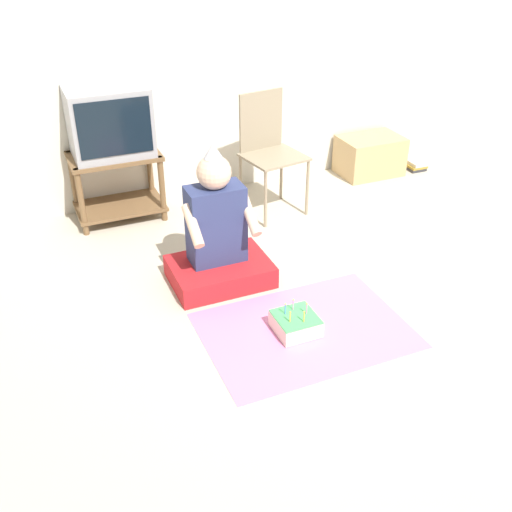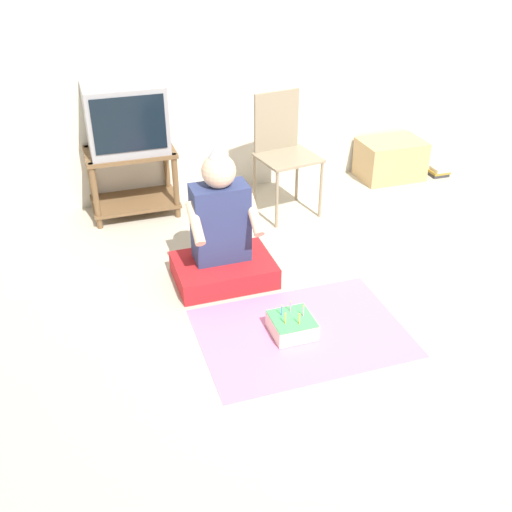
{
  "view_description": "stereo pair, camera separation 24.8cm",
  "coord_description": "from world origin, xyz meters",
  "px_view_note": "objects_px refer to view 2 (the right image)",
  "views": [
    {
      "loc": [
        -1.81,
        -2.37,
        2.14
      ],
      "look_at": [
        -0.64,
        0.38,
        0.35
      ],
      "focal_mm": 42.0,
      "sensor_mm": 36.0,
      "label": 1
    },
    {
      "loc": [
        -1.58,
        -2.46,
        2.14
      ],
      "look_at": [
        -0.64,
        0.38,
        0.35
      ],
      "focal_mm": 42.0,
      "sensor_mm": 36.0,
      "label": 2
    }
  ],
  "objects_px": {
    "cardboard_box_stack": "(390,159)",
    "book_pile": "(439,171)",
    "tv": "(126,118)",
    "birthday_cake": "(292,325)",
    "folding_chair": "(283,145)",
    "person_seated": "(222,239)"
  },
  "relations": [
    {
      "from": "tv",
      "to": "birthday_cake",
      "type": "bearing_deg",
      "value": -71.56
    },
    {
      "from": "person_seated",
      "to": "birthday_cake",
      "type": "distance_m",
      "value": 0.76
    },
    {
      "from": "cardboard_box_stack",
      "to": "book_pile",
      "type": "height_order",
      "value": "cardboard_box_stack"
    },
    {
      "from": "book_pile",
      "to": "birthday_cake",
      "type": "relative_size",
      "value": 0.69
    },
    {
      "from": "folding_chair",
      "to": "birthday_cake",
      "type": "distance_m",
      "value": 1.68
    },
    {
      "from": "cardboard_box_stack",
      "to": "book_pile",
      "type": "distance_m",
      "value": 0.48
    },
    {
      "from": "cardboard_box_stack",
      "to": "birthday_cake",
      "type": "bearing_deg",
      "value": -131.87
    },
    {
      "from": "birthday_cake",
      "to": "book_pile",
      "type": "bearing_deg",
      "value": 39.44
    },
    {
      "from": "cardboard_box_stack",
      "to": "book_pile",
      "type": "xyz_separation_m",
      "value": [
        0.45,
        -0.11,
        -0.13
      ]
    },
    {
      "from": "tv",
      "to": "cardboard_box_stack",
      "type": "relative_size",
      "value": 1.05
    },
    {
      "from": "folding_chair",
      "to": "birthday_cake",
      "type": "relative_size",
      "value": 3.87
    },
    {
      "from": "folding_chair",
      "to": "person_seated",
      "type": "distance_m",
      "value": 1.13
    },
    {
      "from": "tv",
      "to": "book_pile",
      "type": "distance_m",
      "value": 2.8
    },
    {
      "from": "birthday_cake",
      "to": "person_seated",
      "type": "bearing_deg",
      "value": 107.14
    },
    {
      "from": "cardboard_box_stack",
      "to": "person_seated",
      "type": "relative_size",
      "value": 0.59
    },
    {
      "from": "book_pile",
      "to": "tv",
      "type": "bearing_deg",
      "value": 177.43
    },
    {
      "from": "book_pile",
      "to": "person_seated",
      "type": "bearing_deg",
      "value": -156.04
    },
    {
      "from": "birthday_cake",
      "to": "cardboard_box_stack",
      "type": "bearing_deg",
      "value": 48.13
    },
    {
      "from": "tv",
      "to": "folding_chair",
      "type": "height_order",
      "value": "tv"
    },
    {
      "from": "folding_chair",
      "to": "cardboard_box_stack",
      "type": "height_order",
      "value": "folding_chair"
    },
    {
      "from": "book_pile",
      "to": "person_seated",
      "type": "relative_size",
      "value": 0.18
    },
    {
      "from": "person_seated",
      "to": "birthday_cake",
      "type": "xyz_separation_m",
      "value": [
        0.21,
        -0.69,
        -0.23
      ]
    }
  ]
}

